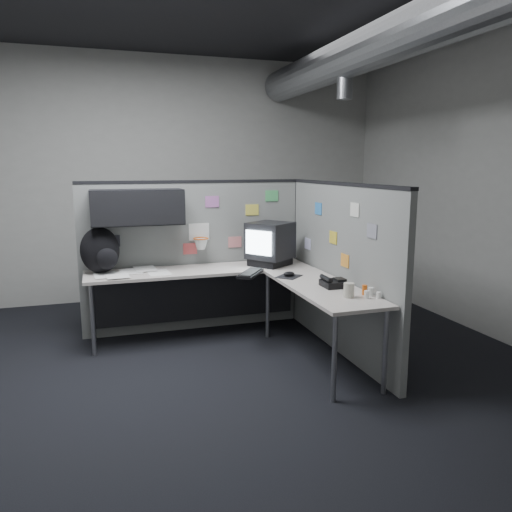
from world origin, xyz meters
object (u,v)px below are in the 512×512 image
object	(u,v)px
desk	(230,284)
monitor	(270,243)
phone	(333,283)
backpack	(101,251)
keyboard	(250,273)

from	to	relation	value
desk	monitor	size ratio (longest dim) A/B	4.11
monitor	phone	distance (m)	1.13
backpack	desk	bearing A→B (deg)	-20.22
phone	desk	bearing A→B (deg)	141.55
monitor	backpack	distance (m)	1.73
keyboard	backpack	distance (m)	1.49
phone	backpack	world-z (taller)	backpack
keyboard	phone	bearing A→B (deg)	-60.76
monitor	keyboard	distance (m)	0.58
desk	backpack	distance (m)	1.32
keyboard	backpack	bearing A→B (deg)	149.35
monitor	phone	size ratio (longest dim) A/B	2.64
desk	backpack	bearing A→B (deg)	163.04
desk	phone	xyz separation A→B (m)	(0.71, -0.83, 0.15)
desk	keyboard	size ratio (longest dim) A/B	5.40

